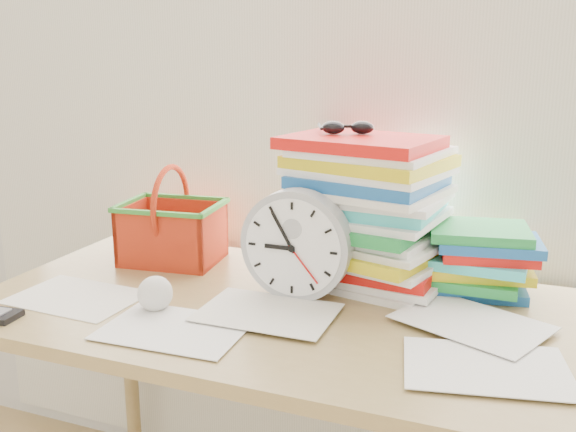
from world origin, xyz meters
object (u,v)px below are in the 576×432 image
at_px(basket, 172,215).
at_px(book_stack, 480,260).
at_px(paper_stack, 367,212).
at_px(clock, 296,245).
at_px(desk, 290,338).

bearing_deg(basket, book_stack, -2.40).
xyz_separation_m(paper_stack, basket, (-0.52, -0.03, -0.05)).
distance_m(paper_stack, book_stack, 0.28).
height_order(clock, basket, basket).
relative_size(desk, paper_stack, 3.84).
bearing_deg(book_stack, clock, -153.87).
distance_m(paper_stack, basket, 0.52).
xyz_separation_m(clock, book_stack, (0.38, 0.19, -0.05)).
xyz_separation_m(book_stack, basket, (-0.77, -0.06, 0.05)).
xyz_separation_m(desk, paper_stack, (0.11, 0.21, 0.25)).
bearing_deg(clock, desk, -84.97).
distance_m(paper_stack, clock, 0.20).
xyz_separation_m(desk, basket, (-0.40, 0.18, 0.20)).
bearing_deg(clock, book_stack, 26.13).
bearing_deg(basket, paper_stack, -3.71).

